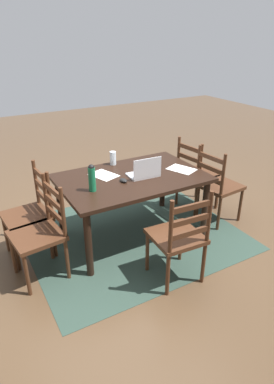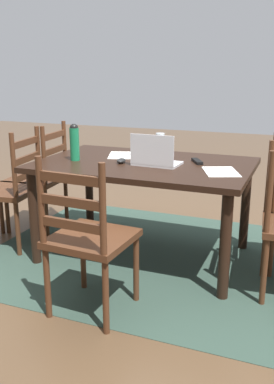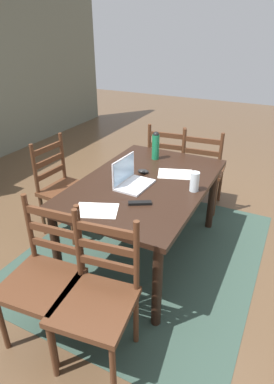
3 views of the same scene
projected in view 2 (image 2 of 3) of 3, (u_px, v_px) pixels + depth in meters
name	position (u px, v px, depth m)	size (l,w,h in m)	color
ground_plane	(144.00, 255.00, 3.31)	(14.00, 14.00, 0.00)	brown
area_rug	(144.00, 254.00, 3.31)	(2.32, 2.00, 0.01)	#2D4238
dining_table	(144.00, 174.00, 3.13)	(1.54, 1.00, 0.73)	black
chair_right_far	(11.00, 190.00, 3.39)	(0.49, 0.49, 0.95)	#4C2B19
chair_far_head	(88.00, 239.00, 2.41)	(0.46, 0.46, 0.95)	#4C2B19
chair_right_near	(40.00, 179.00, 3.75)	(0.48, 0.48, 0.95)	#4C2B19
laptop	(155.00, 158.00, 2.98)	(0.33, 0.24, 0.23)	silver
water_bottle	(74.00, 142.00, 3.14)	(0.07, 0.07, 0.27)	#197247
drinking_glass	(160.00, 143.00, 3.47)	(0.07, 0.07, 0.16)	silver
computer_mouse	(121.00, 161.00, 3.08)	(0.06, 0.10, 0.03)	black
tv_remote	(197.00, 161.00, 3.09)	(0.04, 0.17, 0.02)	black
paper_stack_left	(221.00, 172.00, 2.81)	(0.21, 0.30, 0.00)	white
paper_stack_right	(123.00, 155.00, 3.35)	(0.21, 0.30, 0.00)	white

